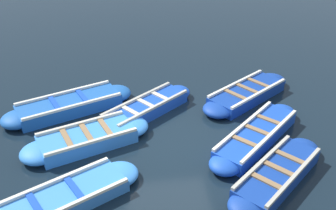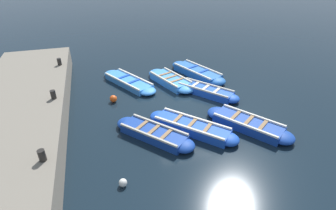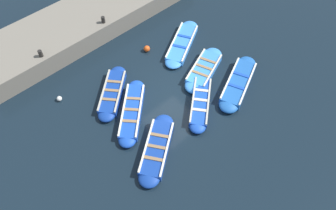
{
  "view_description": "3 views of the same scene",
  "coord_description": "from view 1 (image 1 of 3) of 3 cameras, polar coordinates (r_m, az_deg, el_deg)",
  "views": [
    {
      "loc": [
        -8.29,
        1.13,
        5.99
      ],
      "look_at": [
        0.9,
        -0.08,
        0.53
      ],
      "focal_mm": 42.0,
      "sensor_mm": 36.0,
      "label": 1
    },
    {
      "loc": [
        -3.58,
        -9.96,
        6.08
      ],
      "look_at": [
        -0.79,
        -0.39,
        0.23
      ],
      "focal_mm": 28.0,
      "sensor_mm": 36.0,
      "label": 2
    },
    {
      "loc": [
        7.12,
        -6.82,
        12.44
      ],
      "look_at": [
        0.65,
        -0.89,
        0.5
      ],
      "focal_mm": 35.0,
      "sensor_mm": 36.0,
      "label": 3
    }
  ],
  "objects": [
    {
      "name": "boat_bow_out",
      "position": [
        10.39,
        12.68,
        -4.4
      ],
      "size": [
        3.14,
        3.26,
        0.41
      ],
      "color": "#1947B7",
      "rests_on": "ground"
    },
    {
      "name": "boat_mid_row",
      "position": [
        11.31,
        -3.23,
        -0.52
      ],
      "size": [
        2.75,
        3.17,
        0.41
      ],
      "color": "#1947B7",
      "rests_on": "ground"
    },
    {
      "name": "ground_plane",
      "position": [
        10.29,
        0.22,
        -5.12
      ],
      "size": [
        120.0,
        120.0,
        0.0
      ],
      "primitive_type": "plane",
      "color": "black"
    },
    {
      "name": "boat_broadside",
      "position": [
        9.28,
        15.58,
        -9.71
      ],
      "size": [
        2.83,
        3.07,
        0.4
      ],
      "color": "navy",
      "rests_on": "ground"
    },
    {
      "name": "boat_stern_in",
      "position": [
        12.29,
        11.35,
        1.6
      ],
      "size": [
        2.79,
        3.42,
        0.42
      ],
      "color": "navy",
      "rests_on": "ground"
    },
    {
      "name": "boat_centre",
      "position": [
        8.66,
        -15.88,
        -13.4
      ],
      "size": [
        2.63,
        3.8,
        0.36
      ],
      "color": "#3884E0",
      "rests_on": "ground"
    },
    {
      "name": "boat_outer_left",
      "position": [
        10.23,
        -11.65,
        -4.84
      ],
      "size": [
        2.07,
        3.46,
        0.43
      ],
      "color": "#3884E0",
      "rests_on": "ground"
    },
    {
      "name": "boat_outer_right",
      "position": [
        11.77,
        -14.11,
        -0.07
      ],
      "size": [
        2.35,
        3.91,
        0.44
      ],
      "color": "#1E59AD",
      "rests_on": "ground"
    }
  ]
}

